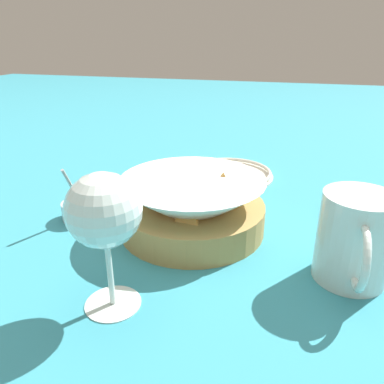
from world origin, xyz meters
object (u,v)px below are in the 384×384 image
at_px(side_plate, 230,173).
at_px(beer_mug, 354,242).
at_px(sauce_cup, 80,209).
at_px(wine_glass, 104,214).
at_px(food_basket, 192,207).

bearing_deg(side_plate, beer_mug, 33.18).
relative_size(sauce_cup, wine_glass, 0.62).
relative_size(food_basket, beer_mug, 1.70).
bearing_deg(food_basket, side_plate, 176.35).
bearing_deg(beer_mug, wine_glass, -64.60).
relative_size(sauce_cup, beer_mug, 0.75).
xyz_separation_m(sauce_cup, side_plate, (-0.28, 0.21, -0.01)).
bearing_deg(sauce_cup, side_plate, 142.20).
relative_size(sauce_cup, side_plate, 0.53).
bearing_deg(wine_glass, sauce_cup, -140.73).
bearing_deg(side_plate, wine_glass, -7.19).
bearing_deg(side_plate, food_basket, -3.65).
distance_m(wine_glass, beer_mug, 0.31).
bearing_deg(food_basket, sauce_cup, -85.29).
bearing_deg(beer_mug, sauce_cup, -97.67).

